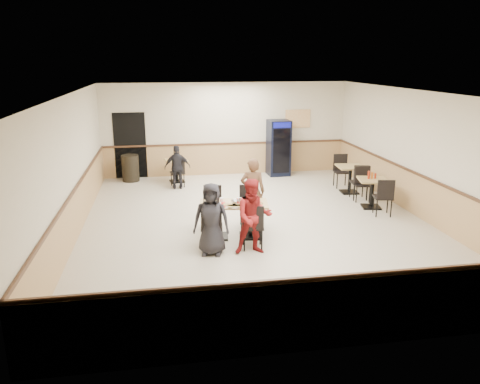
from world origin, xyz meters
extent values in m
plane|color=beige|center=(0.00, 0.00, 0.00)|extent=(10.00, 10.00, 0.00)
plane|color=silver|center=(0.00, 0.00, 3.00)|extent=(10.00, 10.00, 0.00)
plane|color=beige|center=(0.00, 5.00, 1.50)|extent=(8.00, 0.00, 8.00)
plane|color=beige|center=(0.00, -5.00, 1.50)|extent=(8.00, 0.00, 8.00)
plane|color=beige|center=(-4.00, 0.00, 1.50)|extent=(0.00, 10.00, 10.00)
plane|color=beige|center=(4.00, 0.00, 1.50)|extent=(0.00, 10.00, 10.00)
cube|color=tan|center=(0.00, 4.99, 0.50)|extent=(7.98, 0.03, 1.00)
cube|color=tan|center=(3.98, 0.00, 0.50)|extent=(0.03, 9.98, 1.00)
cube|color=#472B19|center=(0.00, 4.97, 1.03)|extent=(7.98, 0.04, 0.06)
cube|color=black|center=(-3.10, 4.98, 1.05)|extent=(1.00, 0.02, 2.10)
cube|color=orange|center=(2.40, 4.96, 1.80)|extent=(0.85, 0.02, 0.60)
cube|color=black|center=(-1.01, -0.74, 0.02)|extent=(0.51, 0.51, 0.04)
cylinder|color=black|center=(-1.01, -0.74, 0.39)|extent=(0.09, 0.09, 0.70)
cube|color=tan|center=(-1.01, -0.74, 0.75)|extent=(0.80, 0.80, 0.04)
cube|color=black|center=(-0.30, -0.83, 0.02)|extent=(0.51, 0.51, 0.04)
cylinder|color=black|center=(-0.30, -0.83, 0.39)|extent=(0.09, 0.09, 0.70)
cube|color=tan|center=(-0.30, -0.83, 0.75)|extent=(0.80, 0.80, 0.04)
imported|color=black|center=(-1.22, -1.59, 0.72)|extent=(0.79, 0.61, 1.44)
imported|color=maroon|center=(-0.40, -1.69, 0.75)|extent=(0.75, 0.60, 1.51)
imported|color=brown|center=(-0.09, 0.03, 0.77)|extent=(0.64, 0.50, 1.55)
imported|color=black|center=(-1.68, 3.40, 0.65)|extent=(0.76, 0.32, 1.29)
cube|color=#B9100C|center=(-1.07, -0.85, 0.78)|extent=(0.50, 0.39, 0.02)
cube|color=#B9100C|center=(-0.31, -0.98, 0.78)|extent=(0.50, 0.39, 0.02)
cube|color=#B9100C|center=(-0.33, -0.70, 0.78)|extent=(0.50, 0.39, 0.02)
cylinder|color=white|center=(-1.12, -0.85, 0.77)|extent=(0.24, 0.24, 0.01)
cube|color=#BA7E48|center=(-1.12, -0.85, 0.78)|extent=(0.30, 0.23, 0.02)
cylinder|color=white|center=(-0.33, -0.67, 0.77)|extent=(0.24, 0.24, 0.01)
cube|color=#BA7E48|center=(-0.33, -0.67, 0.78)|extent=(0.32, 0.28, 0.02)
cylinder|color=white|center=(-0.58, -1.00, 0.77)|extent=(0.24, 0.24, 0.01)
cube|color=#BA7E48|center=(-0.58, -1.00, 0.78)|extent=(0.27, 0.18, 0.02)
cylinder|color=white|center=(-0.78, -0.95, 0.77)|extent=(0.24, 0.24, 0.01)
cube|color=#BA7E48|center=(-0.78, -0.95, 0.78)|extent=(0.31, 0.26, 0.02)
cylinder|color=white|center=(-0.21, -0.94, 0.77)|extent=(0.24, 0.24, 0.01)
cube|color=#BA7E48|center=(-0.21, -0.94, 0.78)|extent=(0.32, 0.29, 0.02)
cylinder|color=white|center=(-0.68, -1.04, 0.77)|extent=(0.24, 0.24, 0.01)
cube|color=#BA7E48|center=(-0.68, -1.04, 0.78)|extent=(0.27, 0.18, 0.02)
cylinder|color=white|center=(-0.90, -0.70, 0.82)|extent=(0.08, 0.08, 0.10)
cylinder|color=white|center=(-1.20, -0.61, 0.82)|extent=(0.08, 0.08, 0.10)
cylinder|color=white|center=(-0.99, -1.03, 0.82)|extent=(0.08, 0.08, 0.10)
cylinder|color=silver|center=(-0.53, -0.80, 0.83)|extent=(0.07, 0.07, 0.12)
ellipsoid|color=silver|center=(-0.63, -0.80, 0.82)|extent=(0.15, 0.15, 0.11)
cube|color=black|center=(3.17, 0.70, 0.02)|extent=(0.54, 0.54, 0.04)
cylinder|color=black|center=(3.17, 0.70, 0.39)|extent=(0.09, 0.09, 0.69)
cube|color=tan|center=(3.17, 0.70, 0.74)|extent=(0.84, 0.84, 0.04)
cube|color=black|center=(3.16, 2.12, 0.02)|extent=(0.51, 0.51, 0.04)
cylinder|color=black|center=(3.16, 2.12, 0.40)|extent=(0.09, 0.09, 0.71)
cube|color=tan|center=(3.16, 2.12, 0.77)|extent=(0.79, 0.79, 0.04)
cylinder|color=#A8260C|center=(3.07, 0.75, 0.86)|extent=(0.06, 0.06, 0.20)
cylinder|color=#BD5D19|center=(3.16, 0.75, 0.85)|extent=(0.06, 0.06, 0.17)
cylinder|color=#A8260C|center=(3.25, 0.75, 0.83)|extent=(0.05, 0.05, 0.14)
cube|color=black|center=(-1.68, 4.20, 0.02)|extent=(0.49, 0.49, 0.04)
cylinder|color=black|center=(-1.68, 4.20, 0.36)|extent=(0.08, 0.08, 0.64)
cube|color=tan|center=(-1.68, 4.20, 0.69)|extent=(0.76, 0.76, 0.04)
cube|color=black|center=(1.67, 4.60, 0.91)|extent=(0.71, 0.70, 1.81)
cube|color=black|center=(1.68, 4.26, 0.86)|extent=(0.55, 0.04, 1.43)
cube|color=#0C1088|center=(1.68, 4.25, 1.70)|extent=(0.57, 0.04, 0.17)
cylinder|color=black|center=(-3.11, 4.55, 0.42)|extent=(0.53, 0.53, 0.83)
camera|label=1|loc=(-2.09, -10.12, 3.69)|focal=35.00mm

